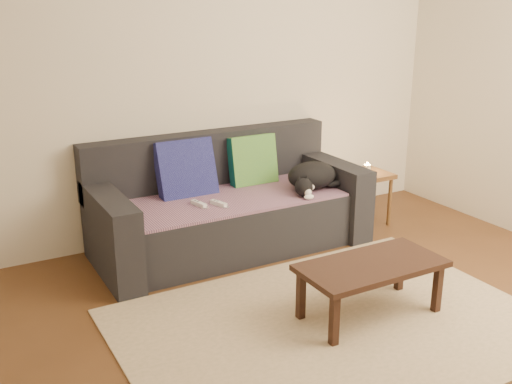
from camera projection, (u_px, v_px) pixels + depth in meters
ground at (349, 338)px, 3.49m from camera, size 4.50×4.50×0.00m
back_wall at (202, 76)px, 4.75m from camera, size 4.50×0.04×2.60m
sofa at (227, 209)px, 4.70m from camera, size 2.10×0.94×0.87m
throw_blanket at (233, 198)px, 4.59m from camera, size 1.66×0.74×0.02m
cushion_navy at (186, 170)px, 4.62m from camera, size 0.46×0.25×0.47m
cushion_green at (253, 160)px, 4.89m from camera, size 0.40×0.17×0.41m
cat at (311, 177)px, 4.74m from camera, size 0.50×0.40×0.22m
wii_remote_a at (199, 204)px, 4.38m from camera, size 0.07×0.15×0.03m
wii_remote_b at (219, 204)px, 4.39m from camera, size 0.08×0.15×0.03m
side_table at (366, 181)px, 5.18m from camera, size 0.37×0.37×0.46m
candle at (367, 168)px, 5.14m from camera, size 0.06×0.06×0.09m
rug at (333, 325)px, 3.61m from camera, size 2.50×1.80×0.01m
coffee_table at (371, 270)px, 3.64m from camera, size 0.90×0.45×0.36m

